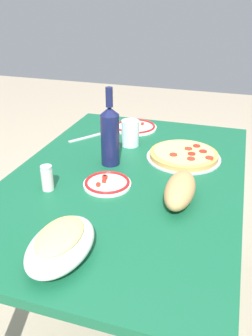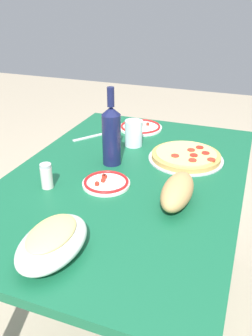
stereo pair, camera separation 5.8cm
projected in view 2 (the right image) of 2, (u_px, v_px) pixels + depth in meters
The scene contains 11 objects.
ground_plane at pixel (126, 315), 1.60m from camera, with size 8.00×8.00×0.00m, color tan.
dining_table at pixel (126, 205), 1.33m from camera, with size 1.22×0.81×0.71m.
pepperoni_pizza at pixel (186, 156), 1.39m from camera, with size 0.29×0.29×0.03m.
baked_pasta_dish at pixel (52, 241), 0.88m from camera, with size 0.24×0.15×0.08m.
wine_bottle at pixel (111, 134), 1.31m from camera, with size 0.07×0.07×0.29m.
water_glass at pixel (134, 133), 1.49m from camera, with size 0.07×0.07×0.11m, color silver.
side_plate_near at pixel (106, 183), 1.21m from camera, with size 0.16×0.16×0.02m.
side_plate_far at pixel (140, 127), 1.69m from camera, with size 0.20×0.20×0.02m.
bread_loaf at pixel (177, 191), 1.10m from camera, with size 0.22×0.09×0.08m, color tan.
spice_shaker at pixel (47, 176), 1.18m from camera, with size 0.04×0.04×0.09m.
fork_right at pixel (90, 137), 1.60m from camera, with size 0.17×0.02×0.01m, color #B7B7BC.
Camera 2 is at (1.05, 0.39, 1.32)m, focal length 37.96 mm.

